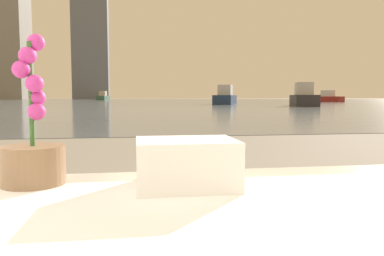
{
  "coord_description": "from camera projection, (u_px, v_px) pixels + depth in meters",
  "views": [
    {
      "loc": [
        -0.45,
        -0.05,
        0.76
      ],
      "look_at": [
        -0.08,
        2.44,
        0.55
      ],
      "focal_mm": 35.0,
      "sensor_mm": 36.0,
      "label": 1
    }
  ],
  "objects": [
    {
      "name": "harbor_boat_5",
      "position": [
        225.0,
        97.0,
        37.41
      ],
      "size": [
        3.52,
        5.42,
        1.93
      ],
      "color": "navy",
      "rests_on": "harbor_water"
    },
    {
      "name": "harbor_water",
      "position": [
        138.0,
        101.0,
        61.28
      ],
      "size": [
        180.0,
        110.0,
        0.01
      ],
      "color": "slate",
      "rests_on": "ground_plane"
    },
    {
      "name": "towel_stack",
      "position": [
        186.0,
        163.0,
        0.94
      ],
      "size": [
        0.25,
        0.2,
        0.12
      ],
      "color": "white",
      "rests_on": "bathtub"
    },
    {
      "name": "harbor_boat_4",
      "position": [
        103.0,
        97.0,
        80.58
      ],
      "size": [
        2.56,
        5.46,
        1.97
      ],
      "color": "#335647",
      "rests_on": "harbor_water"
    },
    {
      "name": "skyline_tower_1",
      "position": [
        4.0,
        23.0,
        108.96
      ],
      "size": [
        11.92,
        13.33,
        44.33
      ],
      "color": "gray",
      "rests_on": "ground_plane"
    },
    {
      "name": "potted_orchid",
      "position": [
        33.0,
        150.0,
        0.96
      ],
      "size": [
        0.16,
        0.16,
        0.39
      ],
      "color": "#8C6B4C",
      "rests_on": "bathtub"
    },
    {
      "name": "harbor_boat_3",
      "position": [
        304.0,
        98.0,
        30.5
      ],
      "size": [
        3.2,
        5.39,
        1.91
      ],
      "color": "#2D2D33",
      "rests_on": "harbor_water"
    },
    {
      "name": "skyline_tower_2",
      "position": [
        90.0,
        18.0,
        112.39
      ],
      "size": [
        10.55,
        6.63,
        48.55
      ],
      "color": "slate",
      "rests_on": "ground_plane"
    },
    {
      "name": "harbor_boat_0",
      "position": [
        328.0,
        98.0,
        54.44
      ],
      "size": [
        3.49,
        4.7,
        1.69
      ],
      "color": "maroon",
      "rests_on": "harbor_water"
    }
  ]
}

